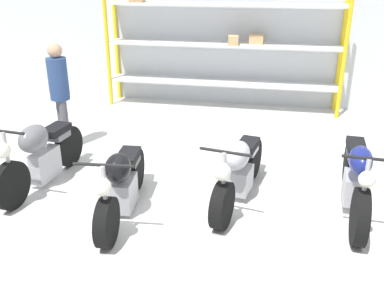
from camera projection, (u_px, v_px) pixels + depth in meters
The scene contains 8 objects.
ground_plane at pixel (186, 204), 5.65m from camera, with size 30.00×30.00×0.00m, color silver.
back_wall at pixel (230, 22), 9.20m from camera, with size 30.00×0.08×3.60m.
shelving_rack at pixel (220, 43), 9.05m from camera, with size 5.01×0.63×2.71m.
motorcycle_grey at pixel (41, 153), 5.97m from camera, with size 0.55×1.99×1.06m.
motorcycle_black at pixel (122, 184), 5.29m from camera, with size 0.66×1.93×0.98m.
motorcycle_silver at pixel (239, 170), 5.61m from camera, with size 0.69×2.02×0.98m.
motorcycle_blue at pixel (356, 178), 5.34m from camera, with size 0.55×2.10×1.04m.
person_browsing at pixel (59, 88), 7.02m from camera, with size 0.45×0.45×1.79m.
Camera 1 is at (1.01, -4.81, 2.90)m, focal length 40.00 mm.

